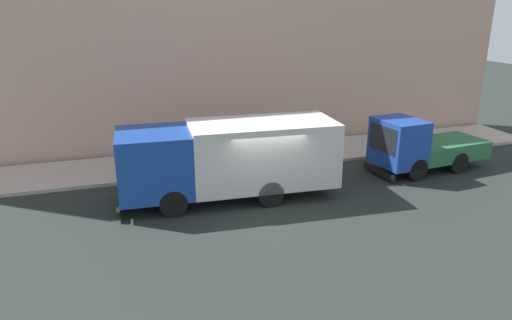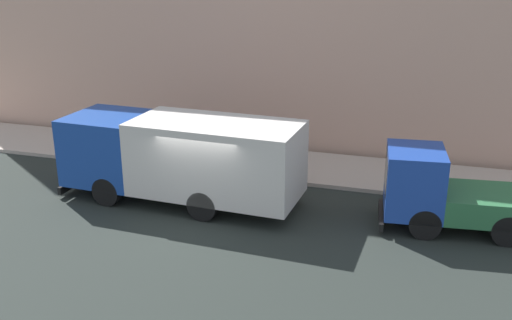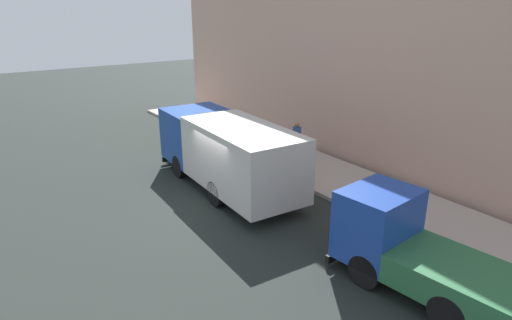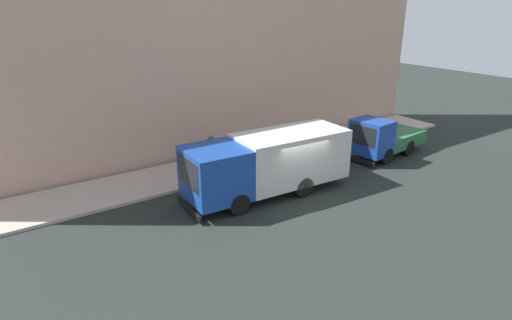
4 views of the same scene
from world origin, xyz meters
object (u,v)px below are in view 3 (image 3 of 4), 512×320
object	(u,v)px
traffic_cone_orange	(257,146)
pedestrian_walking	(297,140)
large_utility_truck	(227,150)
small_flatbed_truck	(415,250)

from	to	relation	value
traffic_cone_orange	pedestrian_walking	bearing A→B (deg)	-67.21
large_utility_truck	small_flatbed_truck	distance (m)	8.16
small_flatbed_truck	traffic_cone_orange	world-z (taller)	small_flatbed_truck
pedestrian_walking	small_flatbed_truck	bearing A→B (deg)	156.37
large_utility_truck	small_flatbed_truck	bearing A→B (deg)	-84.14
large_utility_truck	pedestrian_walking	distance (m)	4.12
large_utility_truck	pedestrian_walking	bearing A→B (deg)	12.16
small_flatbed_truck	large_utility_truck	bearing A→B (deg)	86.91
large_utility_truck	small_flatbed_truck	size ratio (longest dim) A/B	1.48
small_flatbed_truck	pedestrian_walking	bearing A→B (deg)	61.60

